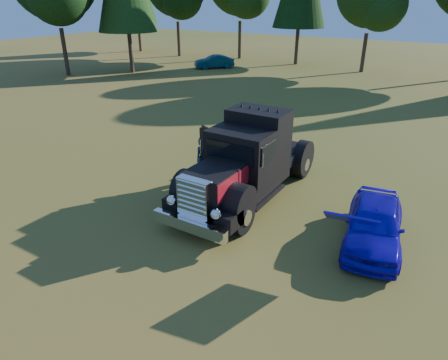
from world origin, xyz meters
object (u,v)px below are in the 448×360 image
Objects in this scene: hotrod_coupe at (374,223)px; spectator_near at (203,160)px; spectator_far at (206,168)px; distant_teal_car at (214,62)px; diamond_t_truck at (246,164)px.

spectator_near is at bearing 171.43° from hotrod_coupe.
distant_teal_car is (-14.34, 22.56, -0.21)m from spectator_far.
hotrod_coupe is at bearing -49.50° from spectator_far.
distant_teal_car is (-20.47, 23.07, -0.05)m from hotrod_coupe.
spectator_far is at bearing -14.73° from distant_teal_car.
diamond_t_truck is 4.62m from hotrod_coupe.
diamond_t_truck is 4.07× the size of spectator_near.
diamond_t_truck reaches higher than spectator_near.
diamond_t_truck is 1.67× the size of hotrod_coupe.
distant_teal_car is (-15.93, 22.46, -0.66)m from diamond_t_truck.
diamond_t_truck reaches higher than spectator_far.
distant_teal_car is (-13.90, 22.08, -0.26)m from spectator_near.
hotrod_coupe reaches higher than distant_teal_car.
spectator_near is at bearing -14.98° from distant_teal_car.
spectator_far reaches higher than distant_teal_car.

